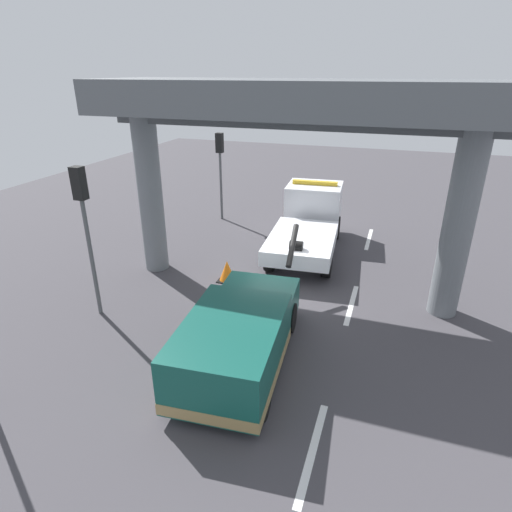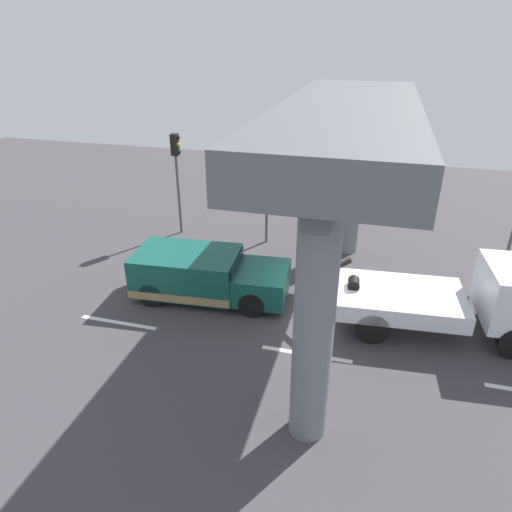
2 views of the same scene
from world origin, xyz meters
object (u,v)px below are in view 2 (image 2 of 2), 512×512
Objects in this scene: traffic_cone_orange at (335,274)px; traffic_light_far at (267,168)px; tow_truck_white at (467,297)px; towed_van_green at (204,275)px; traffic_light_near at (177,163)px.

traffic_light_far is at bearing 138.98° from traffic_cone_orange.
traffic_cone_orange is (-4.06, 2.00, -0.84)m from tow_truck_white.
tow_truck_white is 8.34m from towed_van_green.
traffic_light_far is (-7.33, 4.85, 2.07)m from tow_truck_white.
traffic_light_far reaches higher than traffic_light_near.
traffic_light_far is at bearing -0.00° from traffic_light_near.
traffic_light_near is (-3.00, 4.91, 2.45)m from towed_van_green.
traffic_light_near reaches higher than towed_van_green.
towed_van_green is at bearing -179.53° from tow_truck_white.
traffic_light_far is (4.00, -0.00, 0.04)m from traffic_light_near.
tow_truck_white is 9.77× the size of traffic_cone_orange.
traffic_cone_orange is at bearing 25.88° from towed_van_green.
traffic_cone_orange is at bearing -41.02° from traffic_light_far.
traffic_light_near reaches higher than tow_truck_white.
tow_truck_white is 1.65× the size of traffic_light_near.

